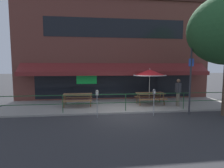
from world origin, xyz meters
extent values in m
plane|color=#2D2D30|center=(0.00, 0.00, 0.00)|extent=(120.00, 120.00, 0.00)
cube|color=gray|center=(0.00, 2.00, 0.05)|extent=(15.00, 4.00, 0.10)
cube|color=brown|center=(0.00, 4.25, 3.78)|extent=(15.00, 0.50, 7.57)
cube|color=black|center=(0.00, 3.99, 5.45)|extent=(10.50, 0.02, 1.40)
cube|color=black|center=(0.00, 3.99, 1.35)|extent=(12.00, 0.02, 2.30)
cube|color=#19D84C|center=(-2.25, 3.97, 1.65)|extent=(1.50, 0.02, 0.70)
cube|color=maroon|center=(0.00, 3.45, 2.50)|extent=(13.80, 0.92, 0.70)
cube|color=maroon|center=(0.00, 2.94, 2.10)|extent=(13.80, 0.08, 0.28)
cylinder|color=#194723|center=(-3.45, 0.30, 0.57)|extent=(0.04, 0.04, 0.95)
cylinder|color=#194723|center=(0.00, 0.30, 0.57)|extent=(0.04, 0.04, 0.95)
cylinder|color=#194723|center=(3.45, 0.30, 0.57)|extent=(0.04, 0.04, 0.95)
cube|color=#194723|center=(0.00, 0.30, 1.05)|extent=(13.80, 0.04, 0.04)
cube|color=#194723|center=(0.00, 0.30, 0.57)|extent=(13.80, 0.03, 0.03)
cube|color=brown|center=(-2.77, 1.83, 0.84)|extent=(1.80, 0.80, 0.05)
cube|color=brown|center=(-2.77, 1.25, 0.54)|extent=(1.80, 0.26, 0.04)
cube|color=brown|center=(-2.77, 2.41, 0.54)|extent=(1.80, 0.26, 0.04)
cylinder|color=brown|center=(-1.97, 1.52, 0.47)|extent=(0.07, 0.30, 0.73)
cylinder|color=brown|center=(-1.97, 2.15, 0.47)|extent=(0.07, 0.30, 0.73)
cylinder|color=brown|center=(-3.57, 1.52, 0.47)|extent=(0.07, 0.30, 0.73)
cylinder|color=brown|center=(-3.57, 2.15, 0.47)|extent=(0.07, 0.30, 0.73)
cube|color=brown|center=(1.94, 1.79, 0.84)|extent=(1.80, 0.80, 0.05)
cube|color=brown|center=(1.94, 1.21, 0.54)|extent=(1.80, 0.26, 0.04)
cube|color=brown|center=(1.94, 2.37, 0.54)|extent=(1.80, 0.26, 0.04)
cylinder|color=brown|center=(2.74, 1.47, 0.47)|extent=(0.07, 0.30, 0.73)
cylinder|color=brown|center=(2.74, 2.11, 0.47)|extent=(0.07, 0.30, 0.73)
cylinder|color=brown|center=(1.14, 1.47, 0.47)|extent=(0.07, 0.30, 0.73)
cylinder|color=brown|center=(1.14, 2.11, 0.47)|extent=(0.07, 0.30, 0.73)
cylinder|color=#B7B2A8|center=(1.94, 1.99, 1.25)|extent=(0.04, 0.04, 2.30)
cone|color=red|center=(1.94, 1.99, 2.20)|extent=(2.10, 2.10, 0.43)
cylinder|color=white|center=(1.94, 1.99, 2.01)|extent=(2.14, 2.14, 0.07)
sphere|color=#B7B2A8|center=(1.94, 1.99, 2.44)|extent=(0.07, 0.07, 0.07)
cylinder|color=#665B4C|center=(3.53, 1.23, 0.53)|extent=(0.15, 0.15, 0.86)
cylinder|color=#665B4C|center=(3.52, 1.03, 0.53)|extent=(0.15, 0.15, 0.86)
cube|color=#38383D|center=(3.52, 1.13, 1.26)|extent=(0.28, 0.42, 0.60)
cylinder|color=#38383D|center=(3.55, 1.39, 1.23)|extent=(0.10, 0.10, 0.54)
cylinder|color=#38383D|center=(3.50, 0.87, 1.23)|extent=(0.10, 0.10, 0.54)
sphere|color=brown|center=(3.52, 1.13, 1.70)|extent=(0.22, 0.22, 0.22)
cylinder|color=gray|center=(-1.63, -0.51, 0.57)|extent=(0.04, 0.04, 1.15)
cylinder|color=gray|center=(-1.63, -0.51, 1.25)|extent=(0.15, 0.15, 0.20)
sphere|color=gray|center=(-1.63, -0.51, 1.35)|extent=(0.14, 0.14, 0.14)
cube|color=silver|center=(-1.63, -0.59, 1.26)|extent=(0.08, 0.01, 0.13)
cylinder|color=gray|center=(1.34, -0.52, 0.57)|extent=(0.04, 0.04, 1.15)
cylinder|color=#4C4C51|center=(1.34, -0.52, 1.25)|extent=(0.15, 0.15, 0.20)
sphere|color=#4C4C51|center=(1.34, -0.52, 1.35)|extent=(0.14, 0.14, 0.14)
cube|color=silver|center=(1.34, -0.60, 1.26)|extent=(0.08, 0.01, 0.13)
cylinder|color=#2D2D33|center=(3.36, -0.45, 1.95)|extent=(0.09, 0.09, 3.89)
cube|color=blue|center=(3.36, -0.47, 2.80)|extent=(0.28, 0.02, 0.40)
camera|label=1|loc=(-1.91, -9.19, 2.57)|focal=28.00mm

